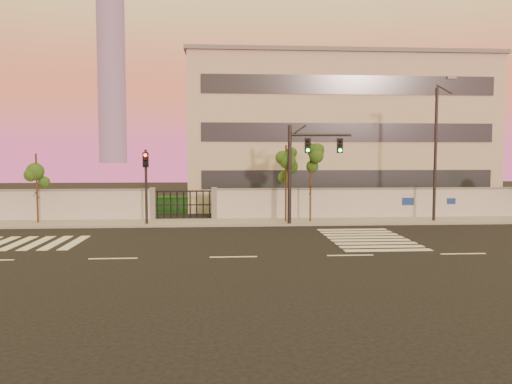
# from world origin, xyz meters

# --- Properties ---
(ground) EXTENTS (120.00, 120.00, 0.00)m
(ground) POSITION_xyz_m (0.00, 0.00, 0.00)
(ground) COLOR black
(ground) RESTS_ON ground
(sidewalk) EXTENTS (60.00, 3.00, 0.15)m
(sidewalk) POSITION_xyz_m (0.00, 10.50, 0.07)
(sidewalk) COLOR gray
(sidewalk) RESTS_ON ground
(perimeter_wall) EXTENTS (60.00, 0.36, 2.20)m
(perimeter_wall) POSITION_xyz_m (0.10, 12.00, 1.07)
(perimeter_wall) COLOR #B3B6BB
(perimeter_wall) RESTS_ON ground
(hedge_row) EXTENTS (41.00, 4.25, 1.80)m
(hedge_row) POSITION_xyz_m (1.17, 14.74, 0.82)
(hedge_row) COLOR black
(hedge_row) RESTS_ON ground
(institutional_building) EXTENTS (24.40, 12.40, 12.25)m
(institutional_building) POSITION_xyz_m (9.00, 21.99, 6.16)
(institutional_building) COLOR beige
(institutional_building) RESTS_ON ground
(distant_skyscraper) EXTENTS (16.00, 16.00, 118.00)m
(distant_skyscraper) POSITION_xyz_m (-65.00, 280.00, 61.98)
(distant_skyscraper) COLOR slate
(distant_skyscraper) RESTS_ON ground
(road_markings) EXTENTS (57.00, 7.62, 0.02)m
(road_markings) POSITION_xyz_m (-1.58, 3.76, 0.01)
(road_markings) COLOR silver
(road_markings) RESTS_ON ground
(street_tree_c) EXTENTS (1.38, 1.10, 4.40)m
(street_tree_c) POSITION_xyz_m (-11.79, 10.56, 3.24)
(street_tree_c) COLOR #382314
(street_tree_c) RESTS_ON ground
(street_tree_d) EXTENTS (1.48, 1.18, 4.94)m
(street_tree_d) POSITION_xyz_m (3.54, 10.20, 3.63)
(street_tree_d) COLOR #382314
(street_tree_d) RESTS_ON ground
(street_tree_e) EXTENTS (1.41, 1.12, 5.05)m
(street_tree_e) POSITION_xyz_m (5.07, 10.07, 3.71)
(street_tree_e) COLOR #382314
(street_tree_e) RESTS_ON ground
(traffic_signal_main) EXTENTS (3.86, 0.38, 6.11)m
(traffic_signal_main) POSITION_xyz_m (4.38, 9.15, 3.86)
(traffic_signal_main) COLOR black
(traffic_signal_main) RESTS_ON ground
(traffic_signal_secondary) EXTENTS (0.36, 0.35, 4.64)m
(traffic_signal_secondary) POSITION_xyz_m (-5.05, 9.59, 2.94)
(traffic_signal_secondary) COLOR black
(traffic_signal_secondary) RESTS_ON ground
(streetlight_east) EXTENTS (0.53, 2.15, 8.92)m
(streetlight_east) POSITION_xyz_m (12.98, 9.76, 4.82)
(streetlight_east) COLOR black
(streetlight_east) RESTS_ON ground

